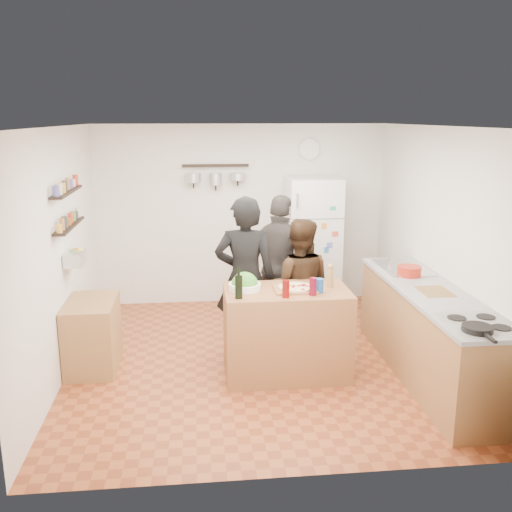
{
  "coord_description": "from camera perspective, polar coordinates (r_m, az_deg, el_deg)",
  "views": [
    {
      "loc": [
        -0.62,
        -5.76,
        2.6
      ],
      "look_at": [
        0.0,
        0.1,
        1.15
      ],
      "focal_mm": 40.0,
      "sensor_mm": 36.0,
      "label": 1
    }
  ],
  "objects": [
    {
      "name": "room_shell",
      "position": [
        6.33,
        -0.27,
        1.5
      ],
      "size": [
        4.2,
        4.2,
        4.2
      ],
      "color": "brown",
      "rests_on": "ground"
    },
    {
      "name": "prep_island",
      "position": [
        5.87,
        3.06,
        -7.63
      ],
      "size": [
        1.25,
        0.72,
        0.91
      ],
      "primitive_type": "cube",
      "color": "brown",
      "rests_on": "floor"
    },
    {
      "name": "pizza_board",
      "position": [
        5.71,
        3.94,
        -3.32
      ],
      "size": [
        0.42,
        0.34,
        0.02
      ],
      "primitive_type": "cube",
      "color": "brown",
      "rests_on": "prep_island"
    },
    {
      "name": "pizza",
      "position": [
        5.71,
        3.94,
        -3.14
      ],
      "size": [
        0.34,
        0.34,
        0.02
      ],
      "primitive_type": "cylinder",
      "color": "#CBBA86",
      "rests_on": "pizza_board"
    },
    {
      "name": "salad_bowl",
      "position": [
        5.71,
        -1.13,
        -3.06
      ],
      "size": [
        0.32,
        0.32,
        0.06
      ],
      "primitive_type": "cylinder",
      "color": "white",
      "rests_on": "prep_island"
    },
    {
      "name": "wine_bottle",
      "position": [
        5.42,
        -1.73,
        -3.14
      ],
      "size": [
        0.07,
        0.07,
        0.22
      ],
      "primitive_type": "cylinder",
      "color": "black",
      "rests_on": "prep_island"
    },
    {
      "name": "wine_glass_near",
      "position": [
        5.46,
        3.0,
        -3.3
      ],
      "size": [
        0.07,
        0.07,
        0.17
      ],
      "primitive_type": "cylinder",
      "color": "#600A08",
      "rests_on": "prep_island"
    },
    {
      "name": "wine_glass_far",
      "position": [
        5.55,
        5.7,
        -3.06
      ],
      "size": [
        0.07,
        0.07,
        0.17
      ],
      "primitive_type": "cylinder",
      "color": "#570717",
      "rests_on": "prep_island"
    },
    {
      "name": "pepper_mill",
      "position": [
        5.83,
        7.43,
        -2.16
      ],
      "size": [
        0.06,
        0.06,
        0.2
      ],
      "primitive_type": "cylinder",
      "color": "olive",
      "rests_on": "prep_island"
    },
    {
      "name": "salt_canister",
      "position": [
        5.64,
        6.33,
        -2.96
      ],
      "size": [
        0.09,
        0.09,
        0.14
      ],
      "primitive_type": "cylinder",
      "color": "navy",
      "rests_on": "prep_island"
    },
    {
      "name": "person_left",
      "position": [
        6.13,
        -1.09,
        -2.3
      ],
      "size": [
        0.71,
        0.53,
        1.8
      ],
      "primitive_type": "imported",
      "rotation": [
        0.0,
        0.0,
        2.99
      ],
      "color": "black",
      "rests_on": "floor"
    },
    {
      "name": "person_center",
      "position": [
        6.34,
        4.29,
        -3.05
      ],
      "size": [
        0.86,
        0.74,
        1.53
      ],
      "primitive_type": "imported",
      "rotation": [
        0.0,
        0.0,
        2.9
      ],
      "color": "black",
      "rests_on": "floor"
    },
    {
      "name": "person_back",
      "position": [
        6.78,
        2.54,
        -1.07
      ],
      "size": [
        1.08,
        0.86,
        1.72
      ],
      "primitive_type": "imported",
      "rotation": [
        0.0,
        0.0,
        2.62
      ],
      "color": "#302D2B",
      "rests_on": "floor"
    },
    {
      "name": "counter_run",
      "position": [
        6.1,
        16.92,
        -7.46
      ],
      "size": [
        0.63,
        2.63,
        0.9
      ],
      "primitive_type": "cube",
      "color": "#9E7042",
      "rests_on": "floor"
    },
    {
      "name": "stove_top",
      "position": [
        5.14,
        21.35,
        -6.38
      ],
      "size": [
        0.6,
        0.62,
        0.02
      ],
      "primitive_type": "cube",
      "color": "white",
      "rests_on": "counter_run"
    },
    {
      "name": "skillet",
      "position": [
        4.94,
        21.26,
        -6.78
      ],
      "size": [
        0.25,
        0.25,
        0.05
      ],
      "primitive_type": "cylinder",
      "color": "black",
      "rests_on": "stove_top"
    },
    {
      "name": "sink",
      "position": [
        6.7,
        14.42,
        -1.18
      ],
      "size": [
        0.5,
        0.8,
        0.03
      ],
      "primitive_type": "cube",
      "color": "silver",
      "rests_on": "counter_run"
    },
    {
      "name": "cutting_board",
      "position": [
        5.9,
        17.46,
        -3.49
      ],
      "size": [
        0.3,
        0.4,
        0.02
      ],
      "primitive_type": "cube",
      "color": "brown",
      "rests_on": "counter_run"
    },
    {
      "name": "red_bowl",
      "position": [
        6.37,
        15.07,
        -1.46
      ],
      "size": [
        0.26,
        0.26,
        0.11
      ],
      "primitive_type": "cylinder",
      "color": "#A22212",
      "rests_on": "counter_run"
    },
    {
      "name": "fridge",
      "position": [
        7.86,
        5.63,
        1.27
      ],
      "size": [
        0.7,
        0.68,
        1.8
      ],
      "primitive_type": "cube",
      "color": "white",
      "rests_on": "floor"
    },
    {
      "name": "wall_clock",
      "position": [
        8.01,
        5.37,
        10.55
      ],
      "size": [
        0.3,
        0.03,
        0.3
      ],
      "primitive_type": "cylinder",
      "rotation": [
        1.57,
        0.0,
        0.0
      ],
      "color": "silver",
      "rests_on": "back_wall"
    },
    {
      "name": "spice_shelf_lower",
      "position": [
        6.2,
        -18.16,
        2.91
      ],
      "size": [
        0.12,
        1.0,
        0.02
      ],
      "primitive_type": "cube",
      "color": "black",
      "rests_on": "left_wall"
    },
    {
      "name": "spice_shelf_upper",
      "position": [
        6.15,
        -18.4,
        6.11
      ],
      "size": [
        0.12,
        1.0,
        0.02
      ],
      "primitive_type": "cube",
      "color": "black",
      "rests_on": "left_wall"
    },
    {
      "name": "produce_basket",
      "position": [
        6.27,
        -17.65,
        -0.22
      ],
      "size": [
        0.18,
        0.35,
        0.14
      ],
      "primitive_type": "cube",
      "color": "silver",
      "rests_on": "left_wall"
    },
    {
      "name": "side_table",
      "position": [
        6.29,
        -16.02,
        -7.56
      ],
      "size": [
        0.5,
        0.8,
        0.73
      ],
      "primitive_type": "cube",
      "color": "#90613C",
      "rests_on": "floor"
    },
    {
      "name": "pot_rack",
      "position": [
        7.79,
        -4.08,
        9.01
      ],
      "size": [
        0.9,
        0.04,
        0.04
      ],
      "primitive_type": "cube",
      "color": "black",
      "rests_on": "back_wall"
    }
  ]
}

